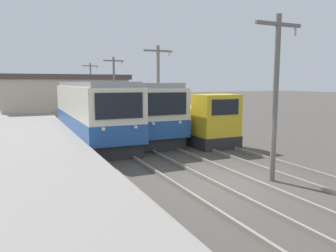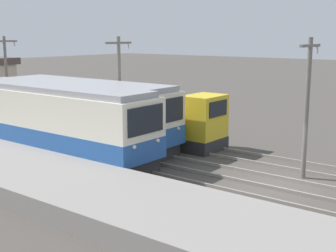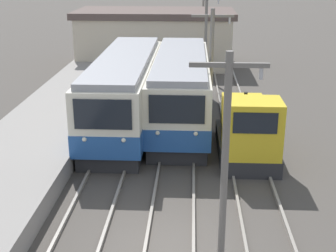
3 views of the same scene
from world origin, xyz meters
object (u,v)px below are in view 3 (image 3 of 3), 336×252
object	(u,v)px
catenary_mast_near	(226,153)
catenary_mast_far	(206,33)
commuter_train_left	(126,94)
catenary_mast_distant	(203,16)
commuter_train_center	(181,92)
catenary_mast_mid	(211,66)
shunting_locomotive	(247,130)

from	to	relation	value
catenary_mast_near	catenary_mast_far	xyz separation A→B (m)	(0.00, 21.83, 0.00)
commuter_train_left	catenary_mast_far	world-z (taller)	catenary_mast_far
catenary_mast_near	catenary_mast_distant	distance (m)	32.74
commuter_train_center	catenary_mast_far	bearing A→B (deg)	81.24
commuter_train_left	catenary_mast_mid	world-z (taller)	catenary_mast_mid
commuter_train_center	shunting_locomotive	world-z (taller)	commuter_train_center
commuter_train_left	commuter_train_center	world-z (taller)	commuter_train_left
commuter_train_left	catenary_mast_far	bearing A→B (deg)	67.48
shunting_locomotive	catenary_mast_distant	distance (m)	25.20
shunting_locomotive	catenary_mast_far	distance (m)	14.39
catenary_mast_near	catenary_mast_mid	distance (m)	10.91
shunting_locomotive	catenary_mast_far	world-z (taller)	catenary_mast_far
commuter_train_center	catenary_mast_near	size ratio (longest dim) A/B	1.94
shunting_locomotive	catenary_mast_near	bearing A→B (deg)	-101.00
shunting_locomotive	catenary_mast_far	xyz separation A→B (m)	(-1.49, 14.16, 2.13)
commuter_train_left	catenary_mast_mid	size ratio (longest dim) A/B	2.04
commuter_train_center	catenary_mast_far	size ratio (longest dim) A/B	1.94
commuter_train_center	catenary_mast_near	bearing A→B (deg)	-82.86
shunting_locomotive	catenary_mast_mid	xyz separation A→B (m)	(-1.49, 3.24, 2.13)
commuter_train_left	shunting_locomotive	distance (m)	6.93
catenary_mast_near	commuter_train_left	bearing A→B (deg)	110.65
catenary_mast_mid	catenary_mast_far	bearing A→B (deg)	90.00
commuter_train_left	catenary_mast_mid	bearing A→B (deg)	-6.91
catenary_mast_mid	catenary_mast_far	size ratio (longest dim) A/B	1.00
catenary_mast_distant	commuter_train_center	bearing A→B (deg)	-94.17
shunting_locomotive	catenary_mast_mid	bearing A→B (deg)	114.69
commuter_train_left	catenary_mast_distant	xyz separation A→B (m)	(4.31, 21.30, 1.62)
catenary_mast_distant	shunting_locomotive	bearing A→B (deg)	-86.60
commuter_train_left	shunting_locomotive	xyz separation A→B (m)	(5.80, -3.77, -0.51)
commuter_train_center	catenary_mast_far	distance (m)	10.04
commuter_train_center	catenary_mast_distant	bearing A→B (deg)	85.83
commuter_train_left	catenary_mast_mid	xyz separation A→B (m)	(4.31, -0.52, 1.62)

